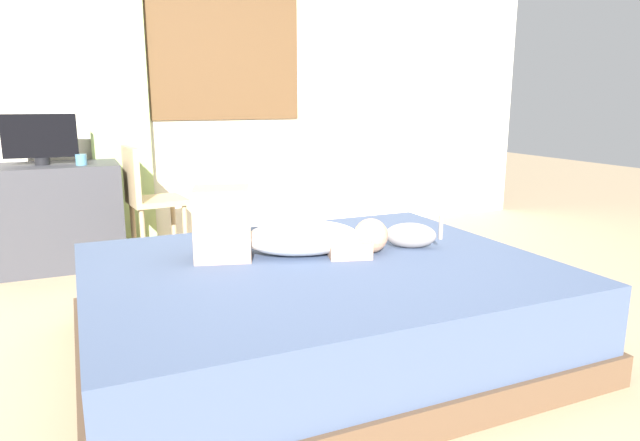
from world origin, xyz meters
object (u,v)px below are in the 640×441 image
(bed, at_px, (318,308))
(desk, at_px, (55,216))
(tv_monitor, at_px, (40,139))
(person_lying, at_px, (282,233))
(cat, at_px, (407,235))
(cup, at_px, (81,160))
(chair_by_desk, at_px, (147,195))

(bed, bearing_deg, desk, 119.45)
(tv_monitor, bearing_deg, person_lying, -59.90)
(tv_monitor, bearing_deg, cat, -49.23)
(bed, relative_size, person_lying, 2.28)
(desk, relative_size, cup, 11.94)
(cup, bearing_deg, cat, -51.69)
(chair_by_desk, bearing_deg, person_lying, -75.90)
(bed, distance_m, desk, 2.36)
(desk, distance_m, cup, 0.48)
(chair_by_desk, bearing_deg, cup, 172.29)
(bed, bearing_deg, cup, 116.40)
(desk, xyz_separation_m, chair_by_desk, (0.62, -0.19, 0.14))
(person_lying, height_order, cup, cup)
(cat, bearing_deg, desk, 130.05)
(bed, distance_m, chair_by_desk, 1.96)
(person_lying, height_order, desk, person_lying)
(tv_monitor, height_order, cup, tv_monitor)
(person_lying, relative_size, cup, 12.40)
(desk, height_order, cup, cup)
(bed, xyz_separation_m, cup, (-0.95, 1.92, 0.56))
(tv_monitor, height_order, chair_by_desk, tv_monitor)
(tv_monitor, distance_m, chair_by_desk, 0.80)
(bed, height_order, chair_by_desk, chair_by_desk)
(bed, distance_m, cat, 0.60)
(tv_monitor, bearing_deg, cup, -27.99)
(desk, distance_m, tv_monitor, 0.55)
(desk, relative_size, tv_monitor, 1.87)
(cat, distance_m, cup, 2.39)
(bed, bearing_deg, person_lying, 122.97)
(person_lying, bearing_deg, cup, 115.70)
(person_lying, bearing_deg, bed, -57.03)
(desk, xyz_separation_m, tv_monitor, (-0.04, 0.00, 0.55))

